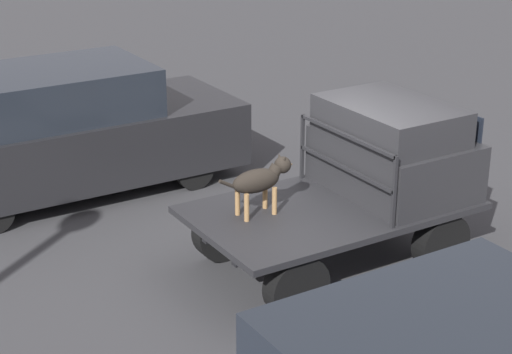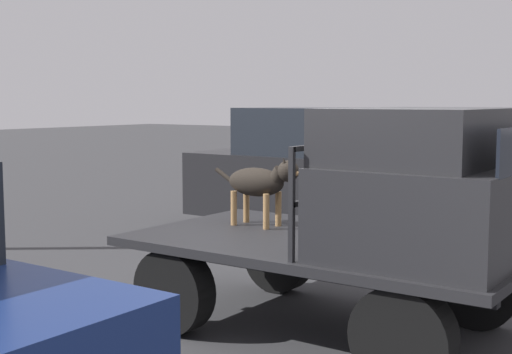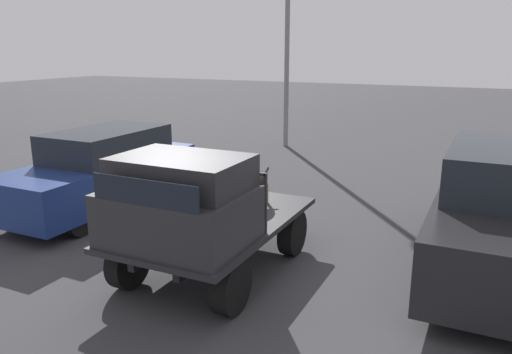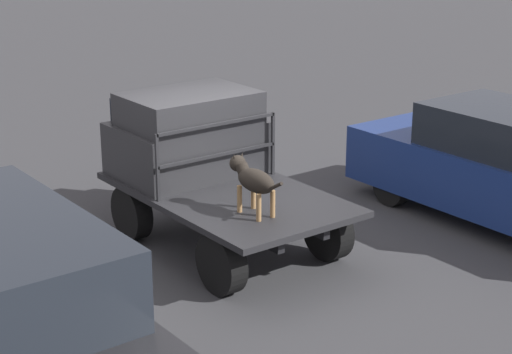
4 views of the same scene
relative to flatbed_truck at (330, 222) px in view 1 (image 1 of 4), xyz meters
name	(u,v)px [view 1 (image 1 of 4)]	position (x,y,z in m)	size (l,w,h in m)	color
ground_plane	(329,264)	(0.00, 0.00, -0.58)	(80.00, 80.00, 0.00)	#38383A
flatbed_truck	(330,222)	(0.00, 0.00, 0.00)	(3.42, 1.98, 0.81)	black
truck_cab	(393,149)	(0.93, 0.00, 0.77)	(1.40, 1.86, 1.15)	#28282B
truck_headboard	(345,157)	(0.19, 0.00, 0.81)	(0.04, 1.86, 0.87)	#232326
dog	(261,179)	(-0.86, 0.23, 0.66)	(1.01, 0.28, 0.69)	#9E7547
parked_pickup_far	(69,131)	(-1.86, 4.00, 0.36)	(4.93, 2.04, 1.91)	black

